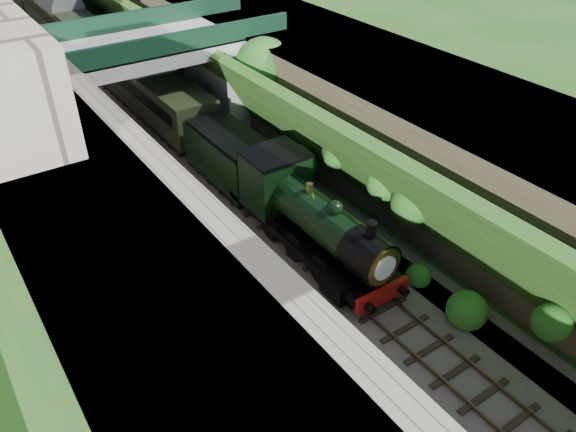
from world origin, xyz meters
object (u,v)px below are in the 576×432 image
object	(u,v)px
locomotive	(311,219)
tender	(231,160)
tree	(264,69)
road_bridge	(160,73)

from	to	relation	value
locomotive	tender	world-z (taller)	locomotive
tree	locomotive	distance (m)	12.50
locomotive	tender	xyz separation A→B (m)	(-0.00, 7.36, -0.27)
tree	tender	xyz separation A→B (m)	(-4.71, -3.89, -3.03)
tree	locomotive	bearing A→B (deg)	-112.73
road_bridge	locomotive	bearing A→B (deg)	-89.06
road_bridge	tender	xyz separation A→B (m)	(0.26, -8.26, -2.46)
locomotive	tree	bearing A→B (deg)	67.27
tender	locomotive	bearing A→B (deg)	-90.00
tree	tender	distance (m)	6.82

